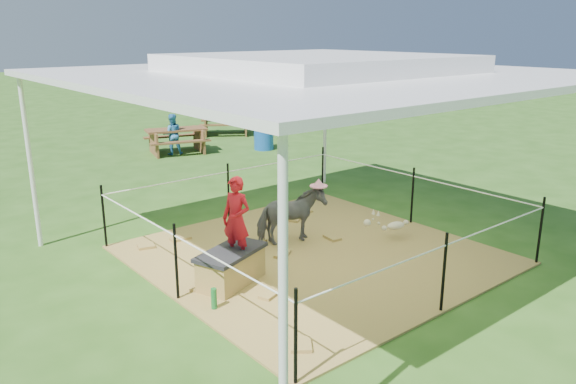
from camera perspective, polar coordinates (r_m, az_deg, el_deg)
ground at (r=8.37m, az=2.62°, el=-6.48°), size 90.00×90.00×0.00m
hay_patch at (r=8.37m, az=2.62°, el=-6.38°), size 4.60×4.60×0.03m
canopy_tent at (r=7.75m, az=2.88°, el=12.23°), size 6.30×6.30×2.90m
rope_fence at (r=8.15m, az=2.68°, el=-2.30°), size 4.54×4.54×1.00m
straw_bale at (r=7.39m, az=-5.78°, el=-7.75°), size 1.02×0.75×0.41m
dark_cloth at (r=7.30m, az=-5.84°, el=-6.09°), size 1.10×0.82×0.05m
woman at (r=7.17m, az=-5.29°, el=-2.00°), size 0.39×0.47×1.11m
green_bottle at (r=6.81m, az=-7.53°, el=-10.68°), size 0.09×0.09×0.26m
pony at (r=8.62m, az=0.30°, el=-2.46°), size 1.13×0.71×0.88m
pink_hat at (r=8.47m, az=0.30°, el=0.77°), size 0.27×0.27×0.13m
foal at (r=9.03m, az=10.90°, el=-3.20°), size 0.97×0.68×0.49m
trash_barrel at (r=15.78m, az=-2.48°, el=5.86°), size 0.67×0.67×0.85m
picnic_table_near at (r=15.61m, az=-11.24°, el=5.12°), size 1.86×1.55×0.67m
picnic_table_far at (r=18.24m, az=-6.34°, el=6.89°), size 2.00×1.87×0.68m
distant_person at (r=15.40m, az=-11.68°, el=5.76°), size 0.65×0.59×1.10m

